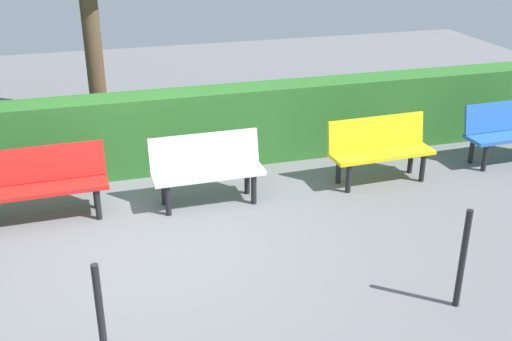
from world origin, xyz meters
The scene contains 8 objects.
ground_plane centered at (0.00, 0.00, 0.00)m, with size 20.18×20.18×0.00m, color slate.
bench_blue centered at (-5.35, -1.00, 0.48)m, with size 1.38×0.50×0.86m.
bench_yellow centered at (-3.26, -0.89, 0.48)m, with size 1.41×0.51×0.86m.
bench_white centered at (-0.92, -0.89, 0.48)m, with size 1.38×0.49×0.86m.
bench_red centered at (1.05, -0.99, 0.48)m, with size 1.56×0.51×0.86m.
hedge_row centered at (-0.98, -2.09, 0.55)m, with size 16.18×0.53×1.09m, color #2D6B28.
railing_post_mid centered at (-2.70, 1.89, 0.50)m, with size 0.06×0.06×1.00m, color black.
railing_post_far centered at (0.50, 1.89, 0.50)m, with size 0.06×0.06×1.00m, color black.
Camera 1 is at (0.42, 5.99, 3.48)m, focal length 43.35 mm.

